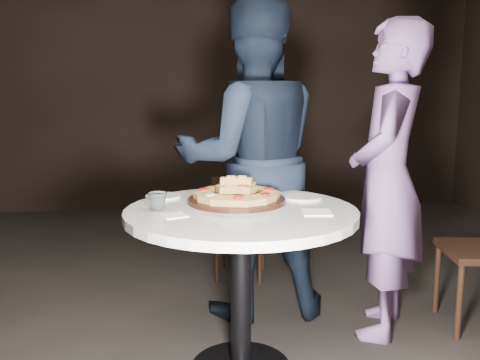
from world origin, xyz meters
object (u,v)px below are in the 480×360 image
Objects in this scene: focaccia_pile at (237,191)px; chair_far at (240,220)px; water_glass at (158,201)px; diner_teal at (387,181)px; diner_navy at (251,160)px; table at (241,240)px; serving_board at (237,200)px.

focaccia_pile reaches higher than chair_far.
chair_far is (0.51, 1.26, -0.42)m from water_glass.
diner_teal is (0.74, -0.90, 0.44)m from chair_far.
diner_teal is at bearing 15.06° from focaccia_pile.
diner_navy is at bearing 76.27° from focaccia_pile.
chair_far is at bearing -115.84° from diner_teal.
diner_teal is at bearing 23.71° from table.
table is at bearing 75.22° from diner_navy.
diner_teal reaches higher than focaccia_pile.
diner_navy is at bearing -90.41° from diner_teal.
water_glass is (-0.39, 0.01, 0.20)m from table.
focaccia_pile is (0.00, 0.00, 0.04)m from serving_board.
serving_board is at bearing -133.90° from focaccia_pile.
diner_teal is (0.86, 0.38, 0.21)m from table.
chair_far is (0.12, 1.28, -0.23)m from table.
chair_far is 1.25m from diner_teal.
diner_teal is (0.72, -0.34, -0.08)m from diner_navy.
focaccia_pile is at bearing 92.12° from table.
serving_board is 0.60m from diner_navy.
diner_navy is (0.14, 0.57, 0.12)m from serving_board.
focaccia_pile is at bearing -50.22° from diner_teal.
water_glass is at bearing 178.00° from table.
serving_board is 0.25× the size of diner_navy.
serving_board reaches higher than table.
diner_navy reaches higher than chair_far.
serving_board is 0.63× the size of chair_far.
chair_far is at bearing 68.09° from water_glass.
chair_far is at bearing 84.73° from table.
diner_navy is at bearing 103.62° from chair_far.
diner_teal is at bearing 15.17° from serving_board.
table is at bearing -86.96° from serving_board.
diner_navy is (0.13, 0.72, 0.28)m from table.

